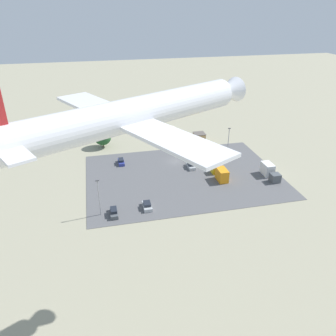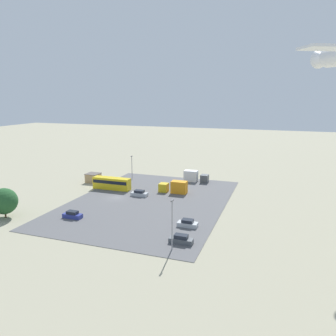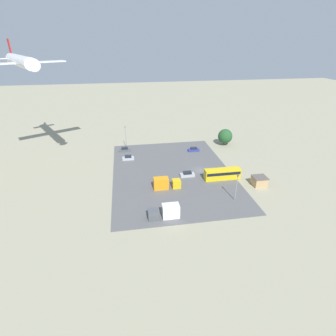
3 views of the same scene
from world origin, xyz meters
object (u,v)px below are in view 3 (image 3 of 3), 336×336
(parked_car_2, at_px, (128,158))
(airplane, at_px, (21,61))
(parked_truck_0, at_px, (165,183))
(parked_car_0, at_px, (125,150))
(shed_building, at_px, (259,181))
(parked_car_1, at_px, (187,174))
(parked_truck_1, at_px, (166,212))
(parked_car_3, at_px, (194,150))
(bus, at_px, (222,174))

(parked_car_2, distance_m, airplane, 44.67)
(parked_truck_0, bearing_deg, parked_car_0, -159.70)
(airplane, bearing_deg, parked_truck_0, 118.12)
(parked_car_2, xyz_separation_m, parked_truck_0, (-22.18, -10.09, 0.90))
(shed_building, relative_size, airplane, 0.13)
(parked_car_1, relative_size, parked_truck_0, 0.58)
(parked_truck_1, bearing_deg, parked_car_3, -23.53)
(shed_building, height_order, parked_car_0, shed_building)
(parked_car_1, xyz_separation_m, parked_car_3, (19.78, -7.19, -0.00))
(bus, distance_m, airplane, 70.92)
(parked_car_2, bearing_deg, parked_car_3, -81.67)
(parked_car_3, bearing_deg, parked_car_1, 160.03)
(airplane, bearing_deg, parked_car_3, 150.70)
(parked_car_2, bearing_deg, parked_truck_0, -155.54)
(shed_building, xyz_separation_m, bus, (5.44, 9.57, 0.52))
(parked_car_2, relative_size, parked_truck_0, 0.53)
(airplane, bearing_deg, parked_truck_1, 105.20)
(parked_car_0, bearing_deg, parked_car_2, 7.53)
(parked_car_0, relative_size, parked_car_2, 1.06)
(parked_truck_0, bearing_deg, shed_building, 84.21)
(parked_truck_1, xyz_separation_m, airplane, (41.19, 38.34, 31.46))
(parked_car_0, bearing_deg, airplane, -84.71)
(parked_car_2, xyz_separation_m, parked_car_3, (3.70, -25.29, 0.02))
(airplane, bearing_deg, parked_car_2, 142.50)
(bus, relative_size, parked_car_3, 2.60)
(shed_building, relative_size, parked_car_3, 0.95)
(shed_building, bearing_deg, parked_truck_1, 110.14)
(shed_building, distance_m, parked_car_2, 45.42)
(parked_car_3, bearing_deg, bus, -172.51)
(parked_car_2, xyz_separation_m, airplane, (5.21, 30.33, 32.37))
(parked_car_0, height_order, parked_truck_0, parked_truck_0)
(shed_building, relative_size, parked_car_1, 0.90)
(bus, bearing_deg, parked_truck_0, 98.16)
(parked_car_3, bearing_deg, parked_truck_1, 156.47)
(shed_building, xyz_separation_m, parked_truck_0, (2.82, 27.83, 0.23))
(shed_building, distance_m, parked_truck_1, 31.86)
(parked_car_1, relative_size, parked_truck_1, 0.59)
(bus, bearing_deg, airplane, 67.11)
(parked_car_1, relative_size, parked_car_3, 1.06)
(shed_building, distance_m, parked_truck_0, 27.97)
(bus, distance_m, parked_truck_0, 18.45)
(shed_building, xyz_separation_m, parked_car_1, (8.92, 19.81, -0.65))
(parked_truck_1, distance_m, airplane, 64.47)
(shed_building, height_order, airplane, airplane)
(parked_truck_0, distance_m, airplane, 58.09)
(parked_car_2, bearing_deg, bus, -124.61)
(parked_car_1, relative_size, parked_car_2, 1.10)
(parked_car_3, bearing_deg, airplane, 88.45)
(parked_car_3, xyz_separation_m, parked_truck_0, (-25.89, 15.20, 0.88))
(parked_car_1, distance_m, parked_truck_1, 22.33)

